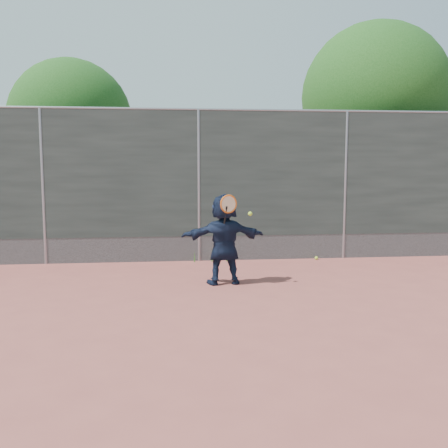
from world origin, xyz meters
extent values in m
plane|color=#9E4C42|center=(0.00, 0.00, 0.00)|extent=(80.00, 80.00, 0.00)
imported|color=#121C33|center=(0.29, 1.49, 0.73)|extent=(1.39, 0.53, 1.47)
sphere|color=#B1E232|center=(2.39, 3.35, 0.03)|extent=(0.07, 0.07, 0.07)
cube|color=#38423D|center=(0.00, 3.50, 1.75)|extent=(20.00, 0.04, 2.50)
cube|color=slate|center=(0.00, 3.50, 0.25)|extent=(20.00, 0.03, 0.50)
cylinder|color=gray|center=(0.00, 3.50, 3.00)|extent=(20.00, 0.05, 0.05)
cylinder|color=gray|center=(-3.00, 3.50, 1.50)|extent=(0.06, 0.06, 3.00)
cylinder|color=gray|center=(0.00, 3.50, 1.50)|extent=(0.06, 0.06, 3.00)
cylinder|color=gray|center=(3.00, 3.50, 1.50)|extent=(0.06, 0.06, 3.00)
torus|color=orange|center=(0.34, 1.29, 1.31)|extent=(0.28, 0.13, 0.29)
cylinder|color=beige|center=(0.34, 1.29, 1.31)|extent=(0.23, 0.10, 0.25)
cylinder|color=black|center=(0.29, 1.31, 1.11)|extent=(0.08, 0.13, 0.33)
sphere|color=#B1E232|center=(0.69, 1.32, 1.15)|extent=(0.07, 0.07, 0.07)
cylinder|color=#382314|center=(4.50, 5.70, 1.30)|extent=(0.28, 0.28, 2.60)
sphere|color=#23561C|center=(4.50, 5.70, 3.59)|extent=(3.60, 3.60, 3.60)
sphere|color=#23561C|center=(5.22, 5.90, 3.23)|extent=(2.52, 2.52, 2.52)
cylinder|color=#382314|center=(-3.00, 6.50, 1.10)|extent=(0.28, 0.28, 2.20)
sphere|color=#23561C|center=(-3.00, 6.50, 3.03)|extent=(3.00, 3.00, 3.00)
sphere|color=#23561C|center=(-2.40, 6.70, 2.73)|extent=(2.10, 2.10, 2.10)
cone|color=#387226|center=(0.25, 3.38, 0.13)|extent=(0.03, 0.03, 0.26)
cone|color=#387226|center=(0.55, 3.40, 0.15)|extent=(0.03, 0.03, 0.30)
cone|color=#387226|center=(-0.10, 3.36, 0.11)|extent=(0.03, 0.03, 0.22)
camera|label=1|loc=(-0.56, -6.41, 1.91)|focal=40.00mm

